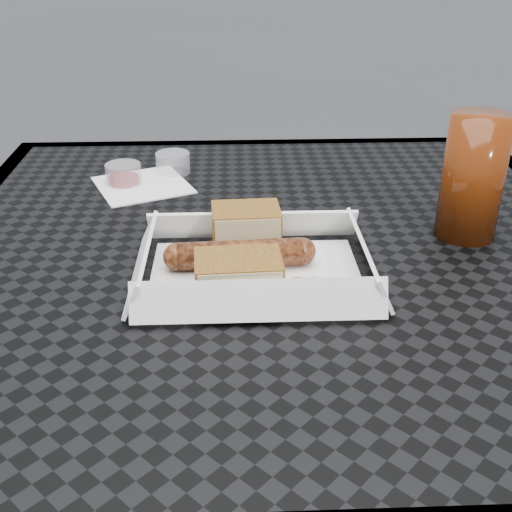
% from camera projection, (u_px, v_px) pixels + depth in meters
% --- Properties ---
extents(patio_table, '(0.80, 0.80, 0.74)m').
position_uv_depth(patio_table, '(273.00, 301.00, 0.78)').
color(patio_table, black).
rests_on(patio_table, ground).
extents(food_tray, '(0.22, 0.15, 0.00)m').
position_uv_depth(food_tray, '(256.00, 275.00, 0.68)').
color(food_tray, white).
rests_on(food_tray, patio_table).
extents(bratwurst, '(0.16, 0.04, 0.03)m').
position_uv_depth(bratwurst, '(240.00, 254.00, 0.68)').
color(bratwurst, brown).
rests_on(bratwurst, food_tray).
extents(bread_near, '(0.08, 0.06, 0.05)m').
position_uv_depth(bread_near, '(246.00, 228.00, 0.72)').
color(bread_near, brown).
rests_on(bread_near, food_tray).
extents(bread_far, '(0.09, 0.06, 0.04)m').
position_uv_depth(bread_far, '(238.00, 277.00, 0.62)').
color(bread_far, brown).
rests_on(bread_far, food_tray).
extents(veg_garnish, '(0.03, 0.03, 0.00)m').
position_uv_depth(veg_garnish, '(311.00, 292.00, 0.64)').
color(veg_garnish, '#F0580A').
rests_on(veg_garnish, food_tray).
extents(napkin, '(0.16, 0.16, 0.00)m').
position_uv_depth(napkin, '(143.00, 185.00, 0.91)').
color(napkin, white).
rests_on(napkin, patio_table).
extents(condiment_cup_sauce, '(0.05, 0.05, 0.03)m').
position_uv_depth(condiment_cup_sauce, '(124.00, 174.00, 0.90)').
color(condiment_cup_sauce, maroon).
rests_on(condiment_cup_sauce, patio_table).
extents(condiment_cup_empty, '(0.05, 0.05, 0.03)m').
position_uv_depth(condiment_cup_empty, '(173.00, 163.00, 0.95)').
color(condiment_cup_empty, silver).
rests_on(condiment_cup_empty, patio_table).
extents(drink_glass, '(0.07, 0.07, 0.15)m').
position_uv_depth(drink_glass, '(473.00, 177.00, 0.73)').
color(drink_glass, '#521D07').
rests_on(drink_glass, patio_table).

